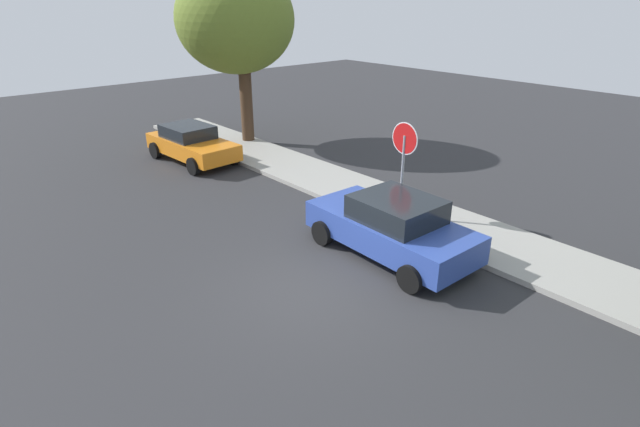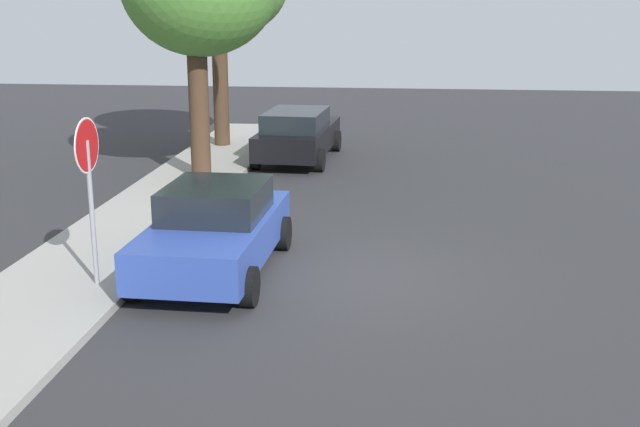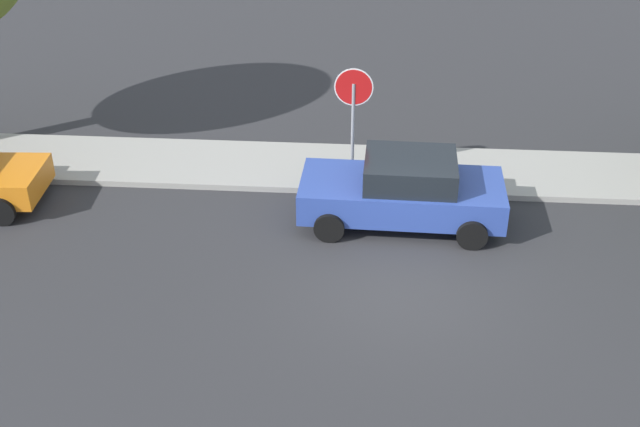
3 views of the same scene
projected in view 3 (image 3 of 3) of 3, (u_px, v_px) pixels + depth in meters
ground_plane at (401, 284)px, 15.43m from camera, size 60.00×60.00×0.00m
sidewalk_curb at (398, 170)px, 19.41m from camera, size 32.00×2.43×0.14m
stop_sign at (353, 105)px, 17.99m from camera, size 0.88×0.08×2.85m
parked_car_blue at (403, 190)px, 17.07m from camera, size 4.36×2.17×1.54m
fire_hydrant at (472, 180)px, 18.34m from camera, size 0.30×0.22×0.72m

